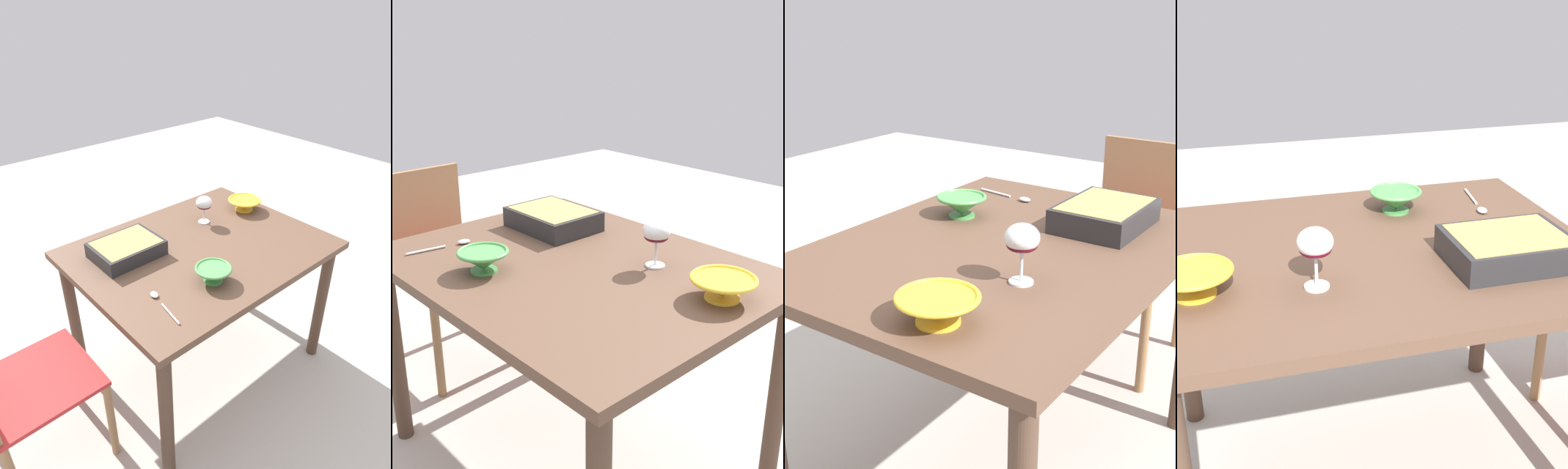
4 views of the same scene
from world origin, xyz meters
TOP-DOWN VIEW (x-y plane):
  - ground_plane at (0.00, 0.00)m, footprint 8.00×8.00m
  - dining_table at (0.00, 0.00)m, footprint 1.19×0.92m
  - chair at (0.96, -0.02)m, footprint 0.45×0.41m
  - wine_glass at (-0.19, -0.18)m, footprint 0.09×0.09m
  - casserole_dish at (0.31, -0.17)m, footprint 0.31×0.24m
  - mixing_bowl at (0.14, 0.24)m, footprint 0.16×0.16m
  - small_bowl at (-0.47, -0.14)m, footprint 0.19×0.19m
  - serving_spoon at (0.40, 0.20)m, footprint 0.05×0.22m

SIDE VIEW (x-z plane):
  - ground_plane at x=0.00m, z-range 0.00..0.00m
  - chair at x=0.96m, z-range 0.05..0.93m
  - dining_table at x=0.00m, z-range 0.28..1.05m
  - serving_spoon at x=0.40m, z-range 0.77..0.78m
  - small_bowl at x=-0.47m, z-range 0.77..0.84m
  - mixing_bowl at x=0.14m, z-range 0.77..0.84m
  - casserole_dish at x=0.31m, z-range 0.77..0.85m
  - wine_glass at x=-0.19m, z-range 0.80..0.95m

